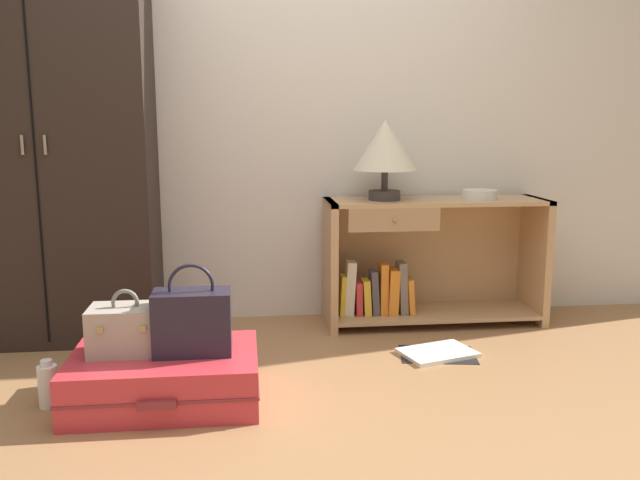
{
  "coord_description": "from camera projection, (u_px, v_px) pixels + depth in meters",
  "views": [
    {
      "loc": [
        -0.17,
        -2.19,
        1.1
      ],
      "look_at": [
        0.17,
        0.83,
        0.55
      ],
      "focal_mm": 36.81,
      "sensor_mm": 36.0,
      "label": 1
    }
  ],
  "objects": [
    {
      "name": "back_wall",
      "position": [
        275.0,
        84.0,
        3.59
      ],
      "size": [
        6.4,
        0.1,
        2.6
      ],
      "primitive_type": "cube",
      "color": "silver",
      "rests_on": "ground_plane"
    },
    {
      "name": "bowl",
      "position": [
        480.0,
        195.0,
        3.53
      ],
      "size": [
        0.18,
        0.18,
        0.05
      ],
      "primitive_type": "cylinder",
      "color": "silver",
      "rests_on": "bookshelf"
    },
    {
      "name": "train_case",
      "position": [
        127.0,
        329.0,
        2.57
      ],
      "size": [
        0.28,
        0.2,
        0.26
      ],
      "color": "#A89E8E",
      "rests_on": "suitcase_large"
    },
    {
      "name": "open_book_on_floor",
      "position": [
        438.0,
        353.0,
        3.14
      ],
      "size": [
        0.39,
        0.32,
        0.02
      ],
      "color": "white",
      "rests_on": "ground_plane"
    },
    {
      "name": "handbag",
      "position": [
        192.0,
        321.0,
        2.57
      ],
      "size": [
        0.3,
        0.16,
        0.36
      ],
      "color": "#231E2D",
      "rests_on": "suitcase_large"
    },
    {
      "name": "bookshelf",
      "position": [
        424.0,
        261.0,
        3.61
      ],
      "size": [
        1.19,
        0.38,
        0.69
      ],
      "color": "tan",
      "rests_on": "ground_plane"
    },
    {
      "name": "bottle",
      "position": [
        48.0,
        385.0,
        2.55
      ],
      "size": [
        0.07,
        0.07,
        0.19
      ],
      "color": "white",
      "rests_on": "ground_plane"
    },
    {
      "name": "ground_plane",
      "position": [
        299.0,
        433.0,
        2.35
      ],
      "size": [
        9.0,
        9.0,
        0.0
      ],
      "primitive_type": "plane",
      "color": "#9E7047"
    },
    {
      "name": "suitcase_large",
      "position": [
        165.0,
        377.0,
        2.6
      ],
      "size": [
        0.74,
        0.53,
        0.2
      ],
      "color": "#D1333D",
      "rests_on": "ground_plane"
    },
    {
      "name": "wardrobe",
      "position": [
        49.0,
        143.0,
        3.23
      ],
      "size": [
        1.0,
        0.47,
        1.99
      ],
      "color": "black",
      "rests_on": "ground_plane"
    },
    {
      "name": "table_lamp",
      "position": [
        385.0,
        148.0,
        3.45
      ],
      "size": [
        0.34,
        0.34,
        0.42
      ],
      "color": "#3D3838",
      "rests_on": "bookshelf"
    }
  ]
}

